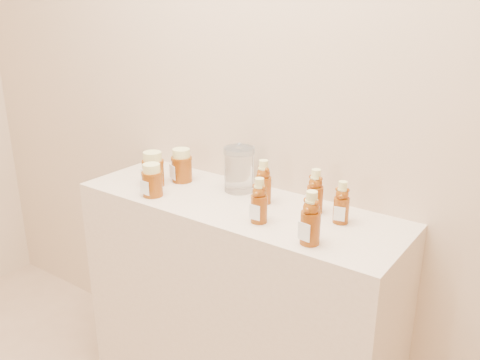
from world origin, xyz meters
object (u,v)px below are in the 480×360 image
Objects in this scene: bear_bottle_back_left at (263,179)px; bear_bottle_front_left at (259,198)px; honey_jar_left at (153,169)px; display_table at (236,312)px; glass_canister at (239,168)px.

bear_bottle_back_left is 1.05× the size of bear_bottle_front_left.
bear_bottle_back_left is 0.44m from honey_jar_left.
bear_bottle_front_left reaches higher than honey_jar_left.
display_table is 0.55m from glass_canister.
glass_canister reaches higher than honey_jar_left.
display_table is 6.84× the size of bear_bottle_back_left.
bear_bottle_back_left is at bearing 33.77° from display_table.
display_table is at bearing 10.21° from honey_jar_left.
display_table is at bearing -59.60° from glass_canister.
bear_bottle_back_left is 0.98× the size of glass_canister.
glass_canister is at bearing 134.98° from bear_bottle_front_left.
honey_jar_left is at bearing -153.73° from glass_canister.
bear_bottle_front_left is 0.29m from glass_canister.
display_table is at bearing 146.66° from bear_bottle_front_left.
bear_bottle_back_left is at bearing 115.14° from bear_bottle_front_left.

